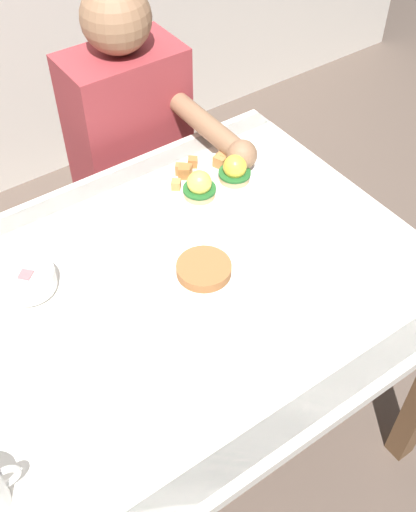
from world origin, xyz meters
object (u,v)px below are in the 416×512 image
(eggs_benedict_plate, at_px, (215,182))
(diner_person, at_px, (136,147))
(fork, at_px, (333,245))
(side_plate, at_px, (204,272))
(fruit_bowl, at_px, (29,280))
(dining_table, at_px, (167,320))

(eggs_benedict_plate, relative_size, diner_person, 0.24)
(eggs_benedict_plate, height_order, diner_person, diner_person)
(fork, bearing_deg, diner_person, 100.22)
(eggs_benedict_plate, distance_m, side_plate, 0.30)
(fruit_bowl, distance_m, diner_person, 0.68)
(dining_table, height_order, fork, fork)
(dining_table, height_order, fruit_bowl, fruit_bowl)
(fork, bearing_deg, fruit_bowl, 155.94)
(fork, height_order, diner_person, diner_person)
(eggs_benedict_plate, xyz_separation_m, fruit_bowl, (-0.53, -0.04, 0.01))
(fruit_bowl, height_order, diner_person, diner_person)
(fruit_bowl, xyz_separation_m, side_plate, (0.33, -0.19, -0.02))
(diner_person, bearing_deg, dining_table, -114.08)
(dining_table, xyz_separation_m, eggs_benedict_plate, (0.29, 0.22, 0.13))
(fork, xyz_separation_m, diner_person, (-0.13, 0.71, -0.09))
(fruit_bowl, height_order, side_plate, fruit_bowl)
(eggs_benedict_plate, bearing_deg, diner_person, 93.12)
(fruit_bowl, distance_m, side_plate, 0.38)
(diner_person, bearing_deg, eggs_benedict_plate, -86.88)
(eggs_benedict_plate, xyz_separation_m, fork, (0.11, -0.33, -0.02))
(eggs_benedict_plate, relative_size, fork, 1.99)
(fruit_bowl, bearing_deg, fork, -24.06)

